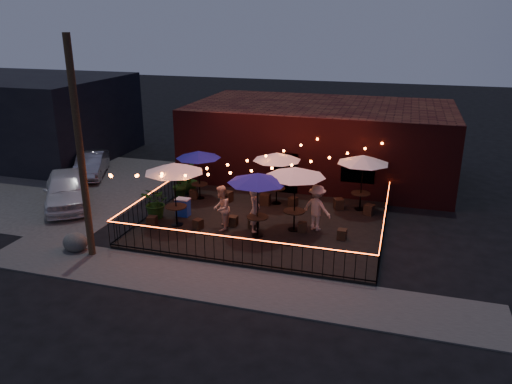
# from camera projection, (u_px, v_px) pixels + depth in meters

# --- Properties ---
(ground) EXTENTS (110.00, 110.00, 0.00)m
(ground) POSITION_uv_depth(u_px,v_px,m) (250.00, 244.00, 19.66)
(ground) COLOR black
(ground) RESTS_ON ground
(patio) EXTENTS (10.00, 8.00, 0.15)m
(patio) POSITION_uv_depth(u_px,v_px,m) (264.00, 224.00, 21.44)
(patio) COLOR black
(patio) RESTS_ON ground
(sidewalk) EXTENTS (18.00, 2.50, 0.05)m
(sidewalk) POSITION_uv_depth(u_px,v_px,m) (221.00, 283.00, 16.71)
(sidewalk) COLOR #3E3B3A
(sidewalk) RESTS_ON ground
(parking_lot) EXTENTS (11.00, 12.00, 0.02)m
(parking_lot) POSITION_uv_depth(u_px,v_px,m) (57.00, 186.00, 26.53)
(parking_lot) COLOR #3E3B3A
(parking_lot) RESTS_ON ground
(brick_building) EXTENTS (14.00, 8.00, 4.00)m
(brick_building) POSITION_uv_depth(u_px,v_px,m) (320.00, 140.00, 27.76)
(brick_building) COLOR #330E0E
(brick_building) RESTS_ON ground
(background_building) EXTENTS (12.00, 9.00, 5.00)m
(background_building) POSITION_uv_depth(u_px,v_px,m) (23.00, 116.00, 31.87)
(background_building) COLOR black
(background_building) RESTS_ON ground
(utility_pole) EXTENTS (0.26, 0.26, 8.00)m
(utility_pole) POSITION_uv_depth(u_px,v_px,m) (80.00, 152.00, 17.46)
(utility_pole) COLOR #332114
(utility_pole) RESTS_ON ground
(fence_front) EXTENTS (10.00, 0.04, 1.04)m
(fence_front) POSITION_uv_depth(u_px,v_px,m) (233.00, 250.00, 17.63)
(fence_front) COLOR black
(fence_front) RESTS_ON patio
(fence_left) EXTENTS (0.04, 8.00, 1.04)m
(fence_left) POSITION_uv_depth(u_px,v_px,m) (158.00, 199.00, 22.61)
(fence_left) COLOR black
(fence_left) RESTS_ON patio
(fence_right) EXTENTS (0.04, 8.00, 1.04)m
(fence_right) POSITION_uv_depth(u_px,v_px,m) (384.00, 224.00, 19.89)
(fence_right) COLOR black
(fence_right) RESTS_ON patio
(festoon_lights) EXTENTS (10.02, 8.72, 1.32)m
(festoon_lights) POSITION_uv_depth(u_px,v_px,m) (239.00, 169.00, 20.64)
(festoon_lights) COLOR #FF5B17
(festoon_lights) RESTS_ON ground
(cafe_table_0) EXTENTS (2.57, 2.57, 2.72)m
(cafe_table_0) POSITION_uv_depth(u_px,v_px,m) (174.00, 169.00, 20.31)
(cafe_table_0) COLOR black
(cafe_table_0) RESTS_ON patio
(cafe_table_1) EXTENTS (2.82, 2.82, 2.37)m
(cafe_table_1) POSITION_uv_depth(u_px,v_px,m) (198.00, 155.00, 23.56)
(cafe_table_1) COLOR black
(cafe_table_1) RESTS_ON patio
(cafe_table_2) EXTENTS (3.00, 3.00, 2.63)m
(cafe_table_2) POSITION_uv_depth(u_px,v_px,m) (258.00, 179.00, 19.30)
(cafe_table_2) COLOR black
(cafe_table_2) RESTS_ON patio
(cafe_table_3) EXTENTS (2.86, 2.86, 2.48)m
(cafe_table_3) POSITION_uv_depth(u_px,v_px,m) (277.00, 157.00, 22.84)
(cafe_table_3) COLOR black
(cafe_table_3) RESTS_ON patio
(cafe_table_4) EXTENTS (2.56, 2.56, 2.71)m
(cafe_table_4) POSITION_uv_depth(u_px,v_px,m) (295.00, 173.00, 19.82)
(cafe_table_4) COLOR black
(cafe_table_4) RESTS_ON patio
(cafe_table_5) EXTENTS (3.02, 3.02, 2.57)m
(cafe_table_5) POSITION_uv_depth(u_px,v_px,m) (363.00, 160.00, 22.07)
(cafe_table_5) COLOR black
(cafe_table_5) RESTS_ON patio
(bistro_chair_0) EXTENTS (0.42, 0.42, 0.45)m
(bistro_chair_0) POSITION_uv_depth(u_px,v_px,m) (152.00, 222.00, 20.89)
(bistro_chair_0) COLOR black
(bistro_chair_0) RESTS_ON patio
(bistro_chair_1) EXTENTS (0.43, 0.43, 0.41)m
(bistro_chair_1) POSITION_uv_depth(u_px,v_px,m) (198.00, 224.00, 20.70)
(bistro_chair_1) COLOR black
(bistro_chair_1) RESTS_ON patio
(bistro_chair_2) EXTENTS (0.44, 0.44, 0.44)m
(bistro_chair_2) POSITION_uv_depth(u_px,v_px,m) (193.00, 194.00, 24.15)
(bistro_chair_2) COLOR black
(bistro_chair_2) RESTS_ON patio
(bistro_chair_3) EXTENTS (0.52, 0.52, 0.50)m
(bistro_chair_3) POSITION_uv_depth(u_px,v_px,m) (227.00, 196.00, 23.75)
(bistro_chair_3) COLOR black
(bistro_chair_3) RESTS_ON patio
(bistro_chair_4) EXTENTS (0.36, 0.36, 0.42)m
(bistro_chair_4) POSITION_uv_depth(u_px,v_px,m) (233.00, 221.00, 20.99)
(bistro_chair_4) COLOR black
(bistro_chair_4) RESTS_ON patio
(bistro_chair_5) EXTENTS (0.42, 0.42, 0.43)m
(bistro_chair_5) POSITION_uv_depth(u_px,v_px,m) (254.00, 223.00, 20.76)
(bistro_chair_5) COLOR black
(bistro_chair_5) RESTS_ON patio
(bistro_chair_6) EXTENTS (0.45, 0.45, 0.52)m
(bistro_chair_6) POSITION_uv_depth(u_px,v_px,m) (265.00, 199.00, 23.34)
(bistro_chair_6) COLOR black
(bistro_chair_6) RESTS_ON patio
(bistro_chair_7) EXTENTS (0.47, 0.47, 0.42)m
(bistro_chair_7) POSITION_uv_depth(u_px,v_px,m) (293.00, 202.00, 23.18)
(bistro_chair_7) COLOR black
(bistro_chair_7) RESTS_ON patio
(bistro_chair_8) EXTENTS (0.35, 0.35, 0.40)m
(bistro_chair_8) POSITION_uv_depth(u_px,v_px,m) (302.00, 227.00, 20.40)
(bistro_chair_8) COLOR black
(bistro_chair_8) RESTS_ON patio
(bistro_chair_9) EXTENTS (0.37, 0.37, 0.41)m
(bistro_chair_9) POSITION_uv_depth(u_px,v_px,m) (342.00, 234.00, 19.70)
(bistro_chair_9) COLOR black
(bistro_chair_9) RESTS_ON patio
(bistro_chair_10) EXTENTS (0.54, 0.54, 0.48)m
(bistro_chair_10) POSITION_uv_depth(u_px,v_px,m) (339.00, 204.00, 22.84)
(bistro_chair_10) COLOR black
(bistro_chair_10) RESTS_ON patio
(bistro_chair_11) EXTENTS (0.50, 0.50, 0.46)m
(bistro_chair_11) POSITION_uv_depth(u_px,v_px,m) (369.00, 210.00, 22.16)
(bistro_chair_11) COLOR black
(bistro_chair_11) RESTS_ON patio
(patron_a) EXTENTS (0.51, 0.71, 1.83)m
(patron_a) POSITION_uv_depth(u_px,v_px,m) (255.00, 210.00, 20.23)
(patron_a) COLOR #D5A289
(patron_a) RESTS_ON patio
(patron_b) EXTENTS (0.84, 1.01, 1.88)m
(patron_b) POSITION_uv_depth(u_px,v_px,m) (221.00, 208.00, 20.38)
(patron_b) COLOR #DAAD8A
(patron_b) RESTS_ON patio
(patron_c) EXTENTS (1.42, 1.12, 1.93)m
(patron_c) POSITION_uv_depth(u_px,v_px,m) (317.00, 208.00, 20.36)
(patron_c) COLOR beige
(patron_c) RESTS_ON patio
(potted_shrub_a) EXTENTS (1.54, 1.43, 1.42)m
(potted_shrub_a) POSITION_uv_depth(u_px,v_px,m) (156.00, 203.00, 21.64)
(potted_shrub_a) COLOR #1A3B0E
(potted_shrub_a) RESTS_ON patio
(potted_shrub_b) EXTENTS (1.03, 0.95, 1.50)m
(potted_shrub_b) POSITION_uv_depth(u_px,v_px,m) (180.00, 185.00, 23.84)
(potted_shrub_b) COLOR #1C3812
(potted_shrub_b) RESTS_ON patio
(potted_shrub_c) EXTENTS (0.85, 0.85, 1.48)m
(potted_shrub_c) POSITION_uv_depth(u_px,v_px,m) (189.00, 179.00, 24.76)
(potted_shrub_c) COLOR #0E390D
(potted_shrub_c) RESTS_ON patio
(cooler) EXTENTS (0.62, 0.46, 0.80)m
(cooler) POSITION_uv_depth(u_px,v_px,m) (183.00, 207.00, 21.98)
(cooler) COLOR #183DC1
(cooler) RESTS_ON patio
(boulder) EXTENTS (1.01, 0.89, 0.73)m
(boulder) POSITION_uv_depth(u_px,v_px,m) (75.00, 242.00, 18.98)
(boulder) COLOR #3F403B
(boulder) RESTS_ON ground
(car_white) EXTENTS (4.46, 5.08, 1.66)m
(car_white) POSITION_uv_depth(u_px,v_px,m) (67.00, 189.00, 23.46)
(car_white) COLOR silver
(car_white) RESTS_ON ground
(car_silver) EXTENTS (2.95, 4.29, 1.34)m
(car_silver) POSITION_uv_depth(u_px,v_px,m) (91.00, 165.00, 27.93)
(car_silver) COLOR #A5A5AD
(car_silver) RESTS_ON ground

